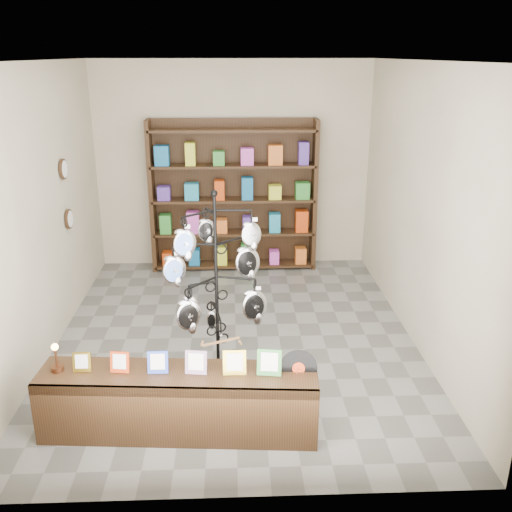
% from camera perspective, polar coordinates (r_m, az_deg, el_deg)
% --- Properties ---
extents(ground, '(5.00, 5.00, 0.00)m').
position_cam_1_polar(ground, '(6.60, -2.06, -8.10)').
color(ground, slate).
rests_on(ground, ground).
extents(room_envelope, '(5.00, 5.00, 5.00)m').
position_cam_1_polar(room_envelope, '(5.96, -2.28, 7.84)').
color(room_envelope, beige).
rests_on(room_envelope, ground).
extents(display_tree, '(1.03, 1.03, 1.95)m').
position_cam_1_polar(display_tree, '(5.25, -4.00, -2.15)').
color(display_tree, black).
rests_on(display_tree, ground).
extents(front_shelf, '(2.35, 0.65, 0.82)m').
position_cam_1_polar(front_shelf, '(5.01, -7.70, -14.25)').
color(front_shelf, black).
rests_on(front_shelf, ground).
extents(back_shelving, '(2.42, 0.36, 2.20)m').
position_cam_1_polar(back_shelving, '(8.39, -2.25, 5.55)').
color(back_shelving, black).
rests_on(back_shelving, ground).
extents(wall_clocks, '(0.03, 0.24, 0.84)m').
position_cam_1_polar(wall_clocks, '(7.10, -18.46, 5.86)').
color(wall_clocks, black).
rests_on(wall_clocks, ground).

